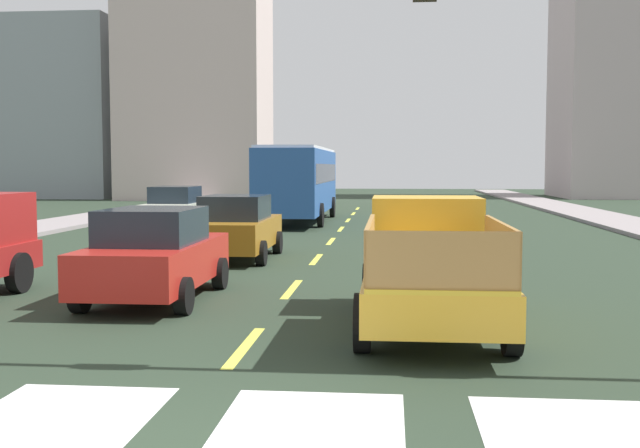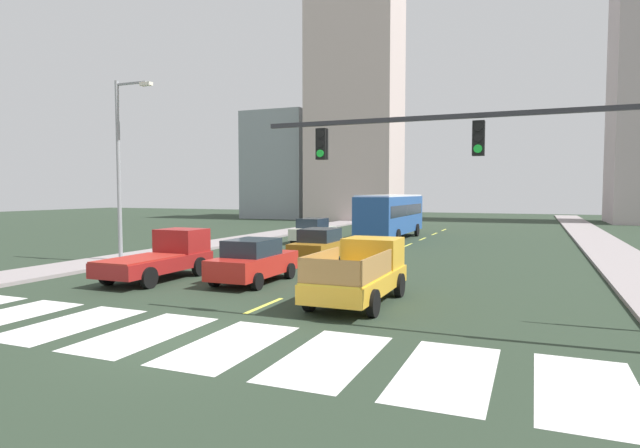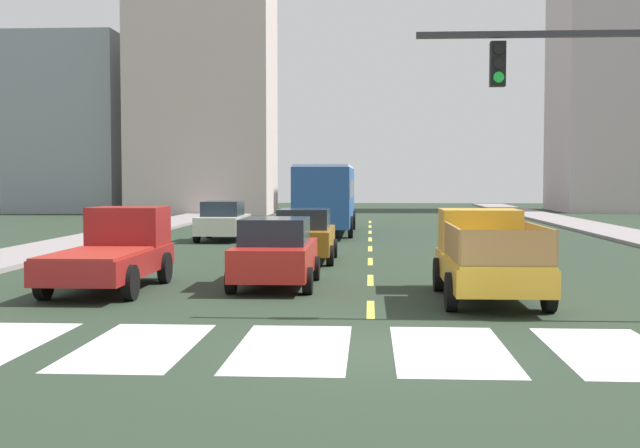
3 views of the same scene
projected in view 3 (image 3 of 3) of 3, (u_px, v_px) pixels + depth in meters
name	position (u px, v px, depth m)	size (l,w,h in m)	color
ground_plane	(371.00, 349.00, 13.23)	(160.00, 160.00, 0.00)	#273426
sidewalk_left	(56.00, 247.00, 31.88)	(2.98, 110.00, 0.15)	gray
crosswalk_stripe_2	(138.00, 346.00, 13.45)	(1.79, 3.94, 0.01)	silver
crosswalk_stripe_3	(293.00, 348.00, 13.31)	(1.79, 3.94, 0.01)	silver
crosswalk_stripe_4	(450.00, 350.00, 13.16)	(1.79, 3.94, 0.01)	silver
crosswalk_stripe_5	(611.00, 351.00, 13.01)	(1.79, 3.94, 0.01)	silver
lane_dash_0	(371.00, 309.00, 17.22)	(0.16, 2.40, 0.01)	#D5D445
lane_dash_1	(370.00, 280.00, 22.20)	(0.16, 2.40, 0.01)	#D5D445
lane_dash_2	(370.00, 261.00, 27.19)	(0.16, 2.40, 0.01)	#D5D445
lane_dash_3	(370.00, 249.00, 32.17)	(0.16, 2.40, 0.01)	#D5D445
lane_dash_4	(370.00, 239.00, 37.15)	(0.16, 2.40, 0.01)	#D5D445
lane_dash_5	(370.00, 232.00, 42.14)	(0.16, 2.40, 0.01)	#D5D445
lane_dash_6	(370.00, 226.00, 47.12)	(0.16, 2.40, 0.01)	#D5D445
lane_dash_7	(370.00, 222.00, 52.11)	(0.16, 2.40, 0.01)	#D5D445
pickup_stakebed	(486.00, 257.00, 18.84)	(2.18, 5.20, 1.96)	gold
pickup_dark	(115.00, 251.00, 20.52)	(2.18, 5.20, 1.96)	maroon
city_bus	(327.00, 194.00, 40.95)	(2.72, 10.80, 3.32)	#255095
sedan_mid	(304.00, 235.00, 27.15)	(2.02, 4.40, 1.72)	#9D661A
sedan_far	(276.00, 252.00, 20.79)	(2.02, 4.40, 1.72)	red
sedan_near_left	(223.00, 221.00, 36.41)	(2.02, 4.40, 1.72)	beige
tower_tall_centre	(612.00, 25.00, 69.02)	(8.78, 10.01, 30.78)	#B4A4A5
block_mid_left	(80.00, 126.00, 69.51)	(8.74, 11.55, 14.13)	gray
block_mid_right	(203.00, 20.00, 64.35)	(10.72, 7.55, 29.78)	beige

